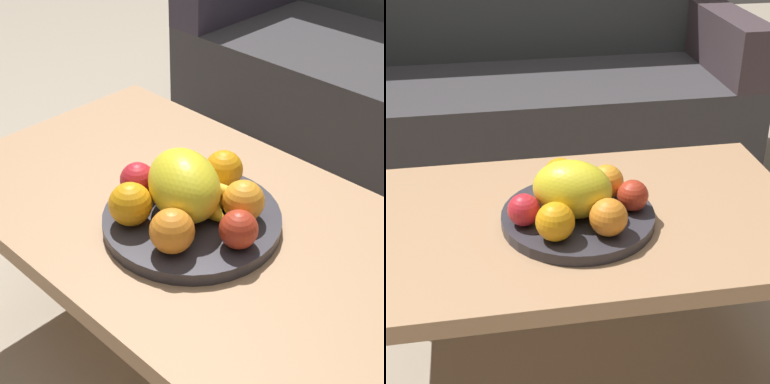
{
  "view_description": "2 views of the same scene",
  "coord_description": "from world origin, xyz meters",
  "views": [
    {
      "loc": [
        0.64,
        -0.67,
        1.12
      ],
      "look_at": [
        0.01,
        -0.03,
        0.5
      ],
      "focal_mm": 56.77,
      "sensor_mm": 36.0,
      "label": 1
    },
    {
      "loc": [
        -0.18,
        -1.12,
        1.12
      ],
      "look_at": [
        0.01,
        -0.03,
        0.5
      ],
      "focal_mm": 56.19,
      "sensor_mm": 36.0,
      "label": 2
    }
  ],
  "objects": [
    {
      "name": "ground_plane",
      "position": [
        0.0,
        0.0,
        0.0
      ],
      "size": [
        8.0,
        8.0,
        0.0
      ],
      "primitive_type": "plane",
      "color": "tan"
    },
    {
      "name": "coffee_table",
      "position": [
        0.0,
        0.0,
        0.38
      ],
      "size": [
        1.06,
        0.61,
        0.43
      ],
      "color": "tan",
      "rests_on": "ground_plane"
    },
    {
      "name": "fruit_bowl",
      "position": [
        0.01,
        -0.03,
        0.44
      ],
      "size": [
        0.33,
        0.33,
        0.03
      ],
      "primitive_type": "cylinder",
      "color": "#323037",
      "rests_on": "coffee_table"
    },
    {
      "name": "melon_large_front",
      "position": [
        0.0,
        -0.04,
        0.51
      ],
      "size": [
        0.2,
        0.18,
        0.12
      ],
      "primitive_type": "ellipsoid",
      "rotation": [
        0.0,
        0.0,
        -0.4
      ],
      "color": "yellow",
      "rests_on": "fruit_bowl"
    },
    {
      "name": "orange_front",
      "position": [
        -0.05,
        -0.12,
        0.49
      ],
      "size": [
        0.08,
        0.08,
        0.08
      ],
      "primitive_type": "sphere",
      "color": "orange",
      "rests_on": "fruit_bowl"
    },
    {
      "name": "orange_left",
      "position": [
        0.09,
        0.03,
        0.49
      ],
      "size": [
        0.08,
        0.08,
        0.08
      ],
      "primitive_type": "sphere",
      "color": "orange",
      "rests_on": "fruit_bowl"
    },
    {
      "name": "orange_right",
      "position": [
        0.06,
        -0.12,
        0.49
      ],
      "size": [
        0.08,
        0.08,
        0.08
      ],
      "primitive_type": "sphere",
      "color": "orange",
      "rests_on": "fruit_bowl"
    },
    {
      "name": "orange_back",
      "position": [
        -0.01,
        0.08,
        0.49
      ],
      "size": [
        0.08,
        0.08,
        0.08
      ],
      "primitive_type": "sphere",
      "color": "orange",
      "rests_on": "fruit_bowl"
    },
    {
      "name": "apple_front",
      "position": [
        0.13,
        -0.04,
        0.49
      ],
      "size": [
        0.07,
        0.07,
        0.07
      ],
      "primitive_type": "sphere",
      "color": "#B1321D",
      "rests_on": "fruit_bowl"
    },
    {
      "name": "apple_left",
      "position": [
        -0.1,
        -0.06,
        0.49
      ],
      "size": [
        0.07,
        0.07,
        0.07
      ],
      "primitive_type": "sphere",
      "color": "red",
      "rests_on": "fruit_bowl"
    },
    {
      "name": "banana_bunch",
      "position": [
        0.0,
        -0.0,
        0.48
      ],
      "size": [
        0.17,
        0.12,
        0.06
      ],
      "color": "yellow",
      "rests_on": "fruit_bowl"
    }
  ]
}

